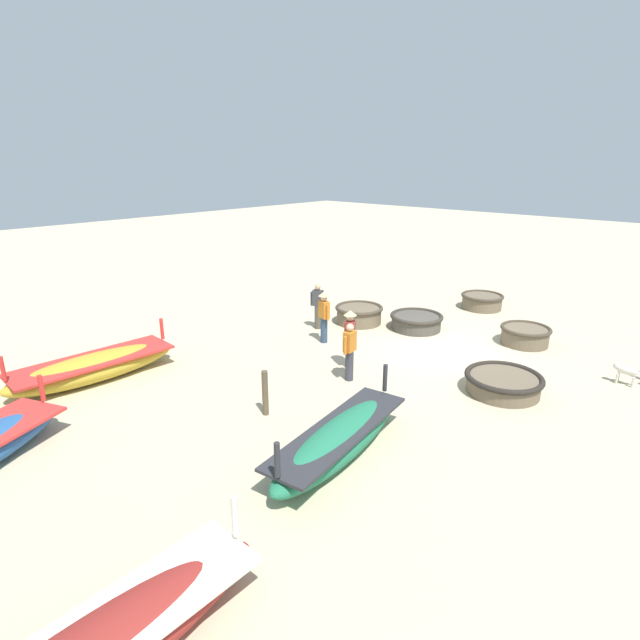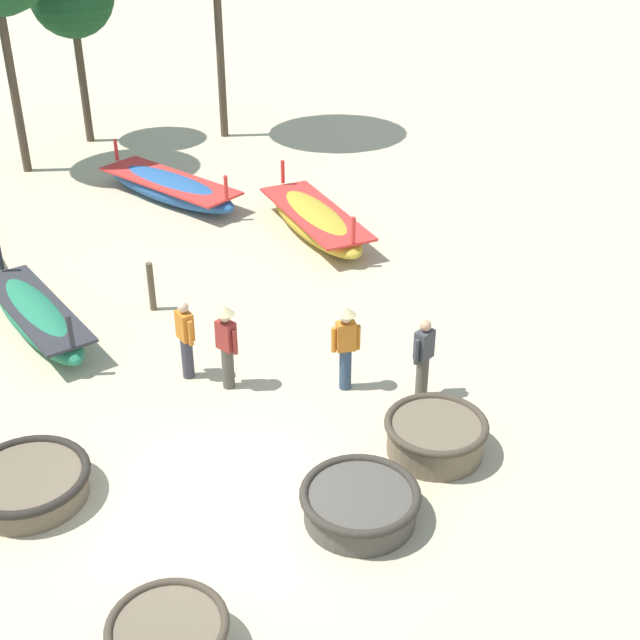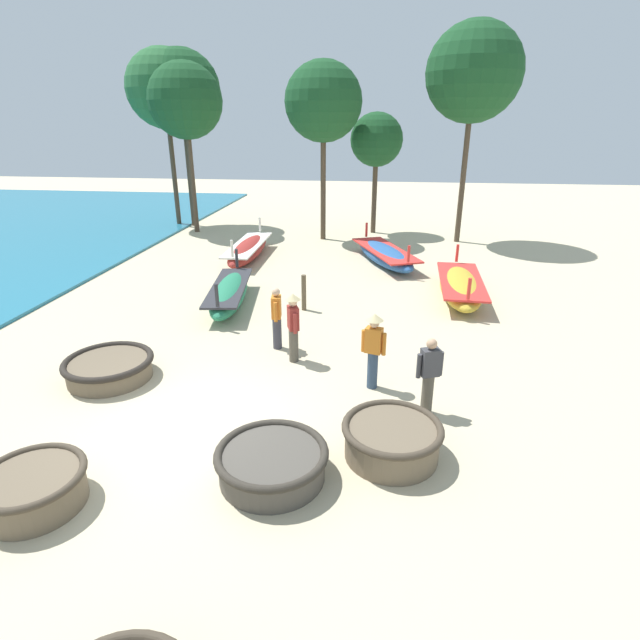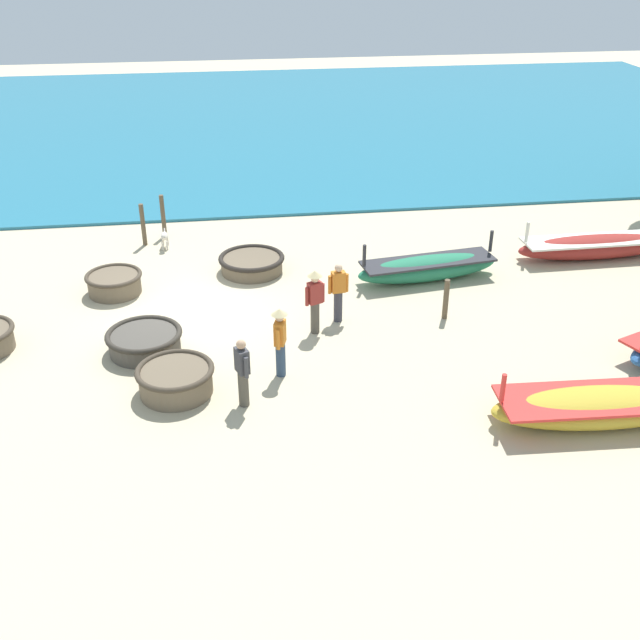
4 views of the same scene
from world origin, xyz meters
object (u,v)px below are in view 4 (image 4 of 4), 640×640
long_boat_ochre_hull (597,406)px  mooring_post_inland (163,216)px  fisherman_standing_left (315,298)px  long_boat_white_hull (596,246)px  coracle_far_left (144,341)px  dog (164,237)px  fisherman_with_hat (338,291)px  coracle_front_right (176,379)px  fisherman_crouching (243,371)px  fisherman_hauling (280,338)px  long_boat_green_hull (428,268)px  mooring_post_shoreline (446,299)px  coracle_weathered (252,263)px  coracle_tilted (114,282)px  mooring_post_mid_beach (143,225)px

long_boat_ochre_hull → mooring_post_inland: (-11.48, -9.12, 0.34)m
long_boat_ochre_hull → fisherman_standing_left: size_ratio=2.66×
long_boat_white_hull → coracle_far_left: bearing=-73.8°
dog → fisherman_with_hat: bearing=39.9°
coracle_far_left → fisherman_with_hat: size_ratio=1.15×
coracle_far_left → coracle_front_right: bearing=22.7°
long_boat_ochre_hull → fisherman_crouching: (-1.57, -7.05, 0.48)m
long_boat_white_hull → fisherman_hauling: size_ratio=2.95×
coracle_front_right → long_boat_green_hull: size_ratio=0.40×
fisherman_hauling → mooring_post_shoreline: fisherman_hauling is taller
coracle_weathered → mooring_post_inland: bearing=-140.0°
fisherman_hauling → fisherman_with_hat: size_ratio=1.06×
coracle_far_left → mooring_post_shoreline: mooring_post_shoreline is taller
coracle_far_left → mooring_post_shoreline: 7.53m
coracle_weathered → fisherman_standing_left: size_ratio=1.14×
coracle_weathered → coracle_tilted: 3.90m
long_boat_ochre_hull → mooring_post_shoreline: bearing=-159.7°
coracle_front_right → long_boat_ochre_hull: long_boat_ochre_hull is taller
mooring_post_mid_beach → fisherman_standing_left: bearing=35.6°
long_boat_white_hull → dog: size_ratio=7.20×
coracle_weathered → fisherman_with_hat: size_ratio=1.22×
long_boat_white_hull → fisherman_crouching: bearing=-59.7°
coracle_far_left → coracle_tilted: (-3.32, -1.02, 0.02)m
fisherman_crouching → mooring_post_inland: 10.12m
coracle_far_left → long_boat_green_hull: 8.23m
coracle_weathered → mooring_post_inland: mooring_post_inland is taller
fisherman_hauling → fisherman_with_hat: (-2.38, 1.68, -0.12)m
coracle_far_left → mooring_post_inland: (-7.35, 0.15, 0.41)m
fisherman_with_hat → fisherman_hauling: bearing=-35.2°
fisherman_standing_left → mooring_post_inland: (-6.98, -3.96, -0.26)m
coracle_far_left → fisherman_hauling: size_ratio=1.08×
coracle_weathered → fisherman_with_hat: fisherman_with_hat is taller
fisherman_with_hat → coracle_front_right: bearing=-55.2°
fisherman_standing_left → mooring_post_mid_beach: 7.82m
coracle_tilted → long_boat_green_hull: (0.35, 8.69, 0.06)m
dog → mooring_post_shoreline: (5.70, 7.30, 0.17)m
coracle_tilted → coracle_weathered: bearing=103.3°
long_boat_green_hull → fisherman_hauling: size_ratio=2.54×
coracle_front_right → coracle_far_left: coracle_front_right is taller
long_boat_white_hull → fisherman_standing_left: (3.45, -9.01, 0.59)m
fisherman_with_hat → fisherman_crouching: bearing=-36.6°
dog → coracle_weathered: bearing=50.4°
coracle_front_right → fisherman_with_hat: 4.87m
coracle_far_left → fisherman_standing_left: 4.18m
coracle_far_left → fisherman_with_hat: fisherman_with_hat is taller
mooring_post_mid_beach → mooring_post_shoreline: (6.07, 7.94, -0.13)m
coracle_front_right → long_boat_ochre_hull: bearing=75.1°
coracle_weathered → fisherman_crouching: (6.77, -0.56, 0.57)m
fisherman_hauling → fisherman_with_hat: fisherman_hauling is taller
long_boat_green_hull → fisherman_standing_left: size_ratio=2.54×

